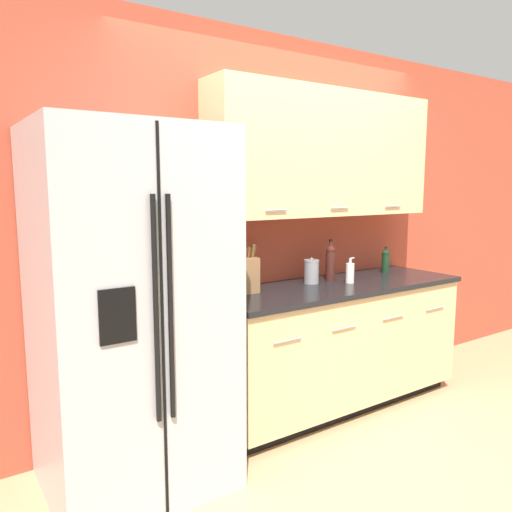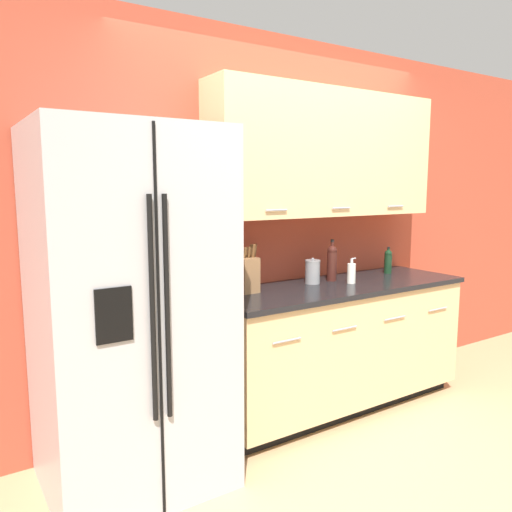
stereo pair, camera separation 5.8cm
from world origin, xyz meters
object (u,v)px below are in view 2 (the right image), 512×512
at_px(oil_bottle, 388,261).
at_px(soap_dispenser, 351,273).
at_px(steel_canister, 313,272).
at_px(knife_block, 248,274).
at_px(wine_bottle, 332,262).
at_px(refrigerator, 130,310).

bearing_deg(oil_bottle, soap_dispenser, -164.87).
height_order(soap_dispenser, steel_canister, steel_canister).
distance_m(knife_block, steel_canister, 0.54).
relative_size(oil_bottle, steel_canister, 1.14).
relative_size(soap_dispenser, oil_bottle, 0.86).
bearing_deg(steel_canister, soap_dispenser, -31.39).
distance_m(wine_bottle, soap_dispenser, 0.17).
height_order(wine_bottle, steel_canister, wine_bottle).
height_order(knife_block, oil_bottle, knife_block).
relative_size(wine_bottle, soap_dispenser, 1.67).
distance_m(oil_bottle, steel_canister, 0.76).
bearing_deg(steel_canister, refrigerator, -171.95).
relative_size(knife_block, oil_bottle, 1.50).
height_order(refrigerator, steel_canister, refrigerator).
distance_m(knife_block, soap_dispenser, 0.79).
bearing_deg(wine_bottle, soap_dispenser, -70.28).
height_order(wine_bottle, oil_bottle, wine_bottle).
relative_size(refrigerator, steel_canister, 10.24).
bearing_deg(steel_canister, knife_block, -179.54).
bearing_deg(wine_bottle, knife_block, -179.31).
height_order(refrigerator, oil_bottle, refrigerator).
relative_size(refrigerator, wine_bottle, 6.24).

